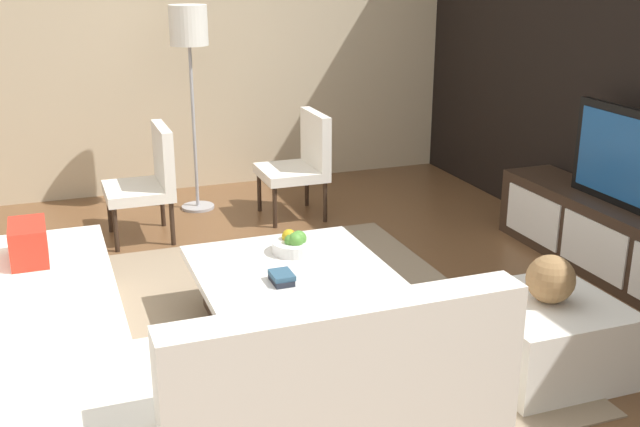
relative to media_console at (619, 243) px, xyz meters
The scene contains 14 objects.
ground_plane 2.41m from the media_console, 90.00° to the right, with size 14.00×14.00×0.00m, color brown.
side_wall_left 4.05m from the media_console, 145.54° to the right, with size 0.12×5.20×2.80m, color beige.
area_rug 2.41m from the media_console, 92.39° to the right, with size 2.96×2.62×0.01m, color gray.
media_console is the anchor object (origin of this frame).
television 0.58m from the media_console, 90.00° to the left, with size 1.04×0.06×0.66m.
sectional_couch 3.33m from the media_console, 80.92° to the right, with size 2.53×2.34×0.82m.
coffee_table 2.30m from the media_console, 92.49° to the right, with size 1.04×1.08×0.38m.
accent_chair_near 3.41m from the media_console, 123.81° to the right, with size 0.54×0.49×0.87m.
floor_lamp 3.63m from the media_console, 136.44° to the right, with size 0.31×0.31×1.71m.
ottoman 1.49m from the media_console, 54.31° to the right, with size 0.70×0.70×0.40m, color white.
fruit_bowl 2.22m from the media_console, 97.24° to the right, with size 0.28×0.28×0.14m.
accent_chair_far 2.55m from the media_console, 141.91° to the right, with size 0.54×0.51×0.87m.
decorative_ball 1.52m from the media_console, 54.31° to the right, with size 0.25×0.25×0.25m, color #997247.
book_stack 2.42m from the media_console, 86.98° to the right, with size 0.17×0.12×0.06m.
Camera 1 is at (3.83, -1.15, 2.08)m, focal length 43.08 mm.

